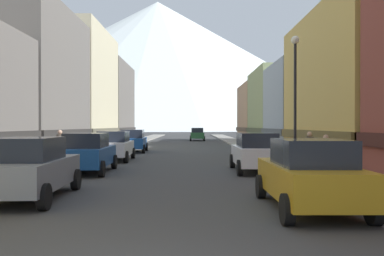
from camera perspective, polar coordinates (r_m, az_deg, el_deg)
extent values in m
cube|color=gray|center=(40.47, -10.03, -2.54)|extent=(2.50, 100.00, 0.15)
cube|color=gray|center=(40.20, 7.81, -2.56)|extent=(2.50, 100.00, 0.15)
cube|color=#66605B|center=(31.00, -23.03, 5.76)|extent=(7.51, 10.97, 10.10)
cube|color=#2D2B29|center=(30.87, -23.02, -0.63)|extent=(7.81, 10.97, 0.50)
cube|color=beige|center=(42.78, -17.78, 5.17)|extent=(9.44, 12.49, 11.44)
cube|color=#595444|center=(42.63, -17.77, -0.35)|extent=(9.74, 12.49, 0.50)
cube|color=#66605B|center=(55.19, -12.97, 3.42)|extent=(8.21, 12.92, 10.14)
cube|color=#2D2B29|center=(55.11, -12.97, -0.19)|extent=(8.51, 12.92, 0.50)
cube|color=#99A5B2|center=(35.83, 16.81, 2.73)|extent=(7.30, 8.50, 7.22)
cube|color=#444A50|center=(35.80, 16.80, -0.48)|extent=(7.60, 8.50, 0.50)
cube|color=#8C9966|center=(45.47, 14.76, 2.73)|extent=(9.71, 10.73, 8.01)
cube|color=#3F442D|center=(45.44, 14.76, -0.30)|extent=(10.01, 10.73, 0.50)
cube|color=tan|center=(56.04, 10.36, 2.05)|extent=(6.65, 11.18, 7.56)
cube|color=brown|center=(56.01, 10.35, -0.17)|extent=(6.95, 11.18, 0.50)
cube|color=slate|center=(12.83, -21.34, -5.84)|extent=(2.02, 4.47, 0.80)
cube|color=#1E232D|center=(12.54, -21.73, -2.69)|extent=(1.69, 2.26, 0.64)
cylinder|color=black|center=(14.73, -22.63, -6.61)|extent=(0.25, 0.69, 0.68)
cylinder|color=black|center=(14.20, -15.60, -6.86)|extent=(0.25, 0.69, 0.68)
cylinder|color=black|center=(11.05, -19.61, -8.94)|extent=(0.25, 0.69, 0.68)
cube|color=#19478C|center=(19.11, -14.06, -3.79)|extent=(1.98, 4.46, 0.80)
cube|color=#1E232D|center=(18.82, -14.23, -1.66)|extent=(1.67, 2.25, 0.64)
cylinder|color=black|center=(20.95, -15.56, -4.53)|extent=(0.24, 0.69, 0.68)
cylinder|color=black|center=(20.59, -10.57, -4.60)|extent=(0.24, 0.69, 0.68)
cylinder|color=black|center=(17.78, -18.12, -5.40)|extent=(0.24, 0.69, 0.68)
cylinder|color=black|center=(17.35, -12.25, -5.54)|extent=(0.24, 0.69, 0.68)
cube|color=silver|center=(25.30, -10.54, -2.77)|extent=(1.94, 4.44, 0.80)
cube|color=#1E232D|center=(25.02, -10.63, -1.16)|extent=(1.65, 2.24, 0.64)
cylinder|color=black|center=(27.10, -11.89, -3.41)|extent=(0.24, 0.68, 0.68)
cylinder|color=black|center=(26.82, -8.02, -3.45)|extent=(0.24, 0.68, 0.68)
cylinder|color=black|center=(23.88, -13.36, -3.92)|extent=(0.24, 0.68, 0.68)
cylinder|color=black|center=(23.56, -8.98, -3.98)|extent=(0.24, 0.68, 0.68)
cube|color=#19478C|center=(33.24, -7.97, -2.02)|extent=(2.02, 4.47, 0.80)
cube|color=#1E232D|center=(32.97, -8.01, -0.79)|extent=(1.69, 2.27, 0.64)
cylinder|color=black|center=(35.00, -9.20, -2.56)|extent=(0.25, 0.69, 0.68)
cylinder|color=black|center=(34.82, -6.19, -2.57)|extent=(0.25, 0.69, 0.68)
cylinder|color=black|center=(31.73, -9.92, -2.86)|extent=(0.25, 0.69, 0.68)
cylinder|color=black|center=(31.54, -6.60, -2.88)|extent=(0.25, 0.69, 0.68)
cube|color=#B28419|center=(10.86, 15.88, -6.95)|extent=(1.85, 4.40, 0.80)
cube|color=#1E232D|center=(10.56, 16.26, -3.24)|extent=(1.60, 2.20, 0.64)
cylinder|color=black|center=(12.31, 9.59, -7.96)|extent=(0.22, 0.68, 0.68)
cylinder|color=black|center=(12.75, 17.84, -7.69)|extent=(0.22, 0.68, 0.68)
cylinder|color=black|center=(9.12, 13.10, -10.91)|extent=(0.22, 0.68, 0.68)
cylinder|color=black|center=(9.70, 23.92, -10.25)|extent=(0.22, 0.68, 0.68)
cube|color=silver|center=(19.19, 8.92, -3.77)|extent=(1.85, 4.40, 0.80)
cube|color=#1E232D|center=(18.91, 9.03, -1.64)|extent=(1.60, 2.20, 0.64)
cylinder|color=black|center=(20.74, 5.70, -4.56)|extent=(0.22, 0.68, 0.68)
cylinder|color=black|center=(21.00, 10.72, -4.51)|extent=(0.22, 0.68, 0.68)
cylinder|color=black|center=(17.48, 6.74, -5.49)|extent=(0.22, 0.68, 0.68)
cylinder|color=black|center=(17.78, 12.67, -5.39)|extent=(0.22, 0.68, 0.68)
cube|color=#265933|center=(57.32, 0.85, -1.02)|extent=(1.84, 4.40, 0.80)
cube|color=#1E232D|center=(57.06, 0.85, -0.30)|extent=(1.60, 2.20, 0.64)
cylinder|color=black|center=(58.98, -0.07, -1.37)|extent=(0.22, 0.68, 0.68)
cylinder|color=black|center=(59.00, 1.72, -1.36)|extent=(0.22, 0.68, 0.68)
cylinder|color=black|center=(55.68, -0.08, -1.47)|extent=(0.22, 0.68, 0.68)
cylinder|color=black|center=(55.71, 1.81, -1.47)|extent=(0.22, 0.68, 0.68)
cylinder|color=brown|center=(17.47, 18.09, -3.85)|extent=(0.36, 0.36, 1.38)
sphere|color=tan|center=(17.43, 18.10, -1.23)|extent=(0.22, 0.22, 0.22)
cylinder|color=brown|center=(19.66, 16.02, -3.27)|extent=(0.36, 0.36, 1.46)
sphere|color=tan|center=(19.62, 16.03, -0.81)|extent=(0.23, 0.23, 0.23)
cylinder|color=brown|center=(23.39, -17.63, -2.66)|extent=(0.36, 0.36, 1.49)
sphere|color=tan|center=(23.36, -17.63, -0.54)|extent=(0.24, 0.24, 0.24)
cylinder|color=black|center=(18.48, 14.16, 2.77)|extent=(0.12, 0.12, 5.50)
sphere|color=white|center=(18.84, 14.17, 11.71)|extent=(0.36, 0.36, 0.36)
cone|color=silver|center=(268.48, -4.66, 8.62)|extent=(267.35, 267.35, 81.31)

